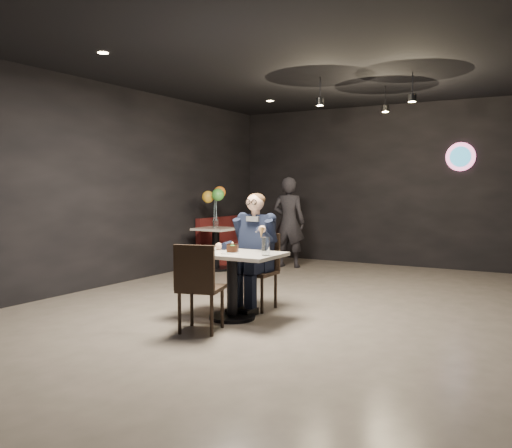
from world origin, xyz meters
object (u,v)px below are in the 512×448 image
Objects in this scene: booth_bench at (232,239)px; passerby at (289,222)px; chair_far at (256,271)px; balloon_vase at (216,223)px; side_table at (216,247)px; seated_man at (256,250)px; main_table at (232,286)px; sundae_glass at (266,246)px; chair_near at (201,287)px.

passerby is at bearing -3.07° from booth_bench.
chair_far reaches higher than balloon_vase.
side_table is at bearing 132.87° from chair_far.
seated_man is 3.47m from passerby.
seated_man reaches higher than main_table.
sundae_glass is (0.46, -0.60, 0.13)m from seated_man.
chair_far is at bearing 90.00° from seated_man.
main_table is 1.20× the size of chair_far.
side_table reaches higher than main_table.
seated_man is at bearing 90.00° from main_table.
sundae_glass reaches higher than chair_near.
sundae_glass is at bearing 34.01° from chair_near.
passerby is at bearing 43.50° from balloon_vase.
seated_man is 3.18m from balloon_vase.
passerby is at bearing 109.90° from seated_man.
balloon_vase reaches higher than main_table.
chair_near is at bearing -90.00° from chair_far.
chair_far is 1.13× the size of side_table.
chair_far is at bearing -47.13° from side_table.
side_table is (0.30, -1.00, -0.04)m from booth_bench.
sundae_glass is at bearing -48.21° from side_table.
sundae_glass reaches higher than chair_far.
sundae_glass is (0.46, 0.54, 0.39)m from chair_near.
balloon_vase is (0.00, 0.00, 0.42)m from side_table.
passerby is at bearing 109.90° from chair_far.
side_table is at bearing 34.88° from passerby.
seated_man is 1.77× the size of side_table.
side_table is at bearing 132.87° from seated_man.
passerby is (0.98, 0.93, -0.00)m from balloon_vase.
main_table is 0.76× the size of seated_man.
balloon_vase is (-2.16, 2.33, 0.11)m from seated_man.
main_table is at bearing -53.09° from balloon_vase.
chair_near is at bearing -90.00° from seated_man.
balloon_vase is at bearing 34.88° from passerby.
side_table is 0.49× the size of passerby.
chair_far and chair_near have the same top height.
main_table is at bearing 98.59° from passerby.
seated_man is at bearing -53.51° from booth_bench.
chair_far is 1.00× the size of chair_near.
main_table is 0.56m from chair_far.
main_table is 0.60m from chair_near.
booth_bench is at bearing 106.70° from balloon_vase.
chair_far is 0.26m from seated_man.
chair_near is 0.64× the size of seated_man.
sundae_glass reaches higher than booth_bench.
passerby is at bearing 89.42° from chair_near.
booth_bench is at bearing 106.70° from side_table.
main_table is 0.62× the size of booth_bench.
chair_near is 4.72× the size of sundae_glass.
chair_near is 0.81m from sundae_glass.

